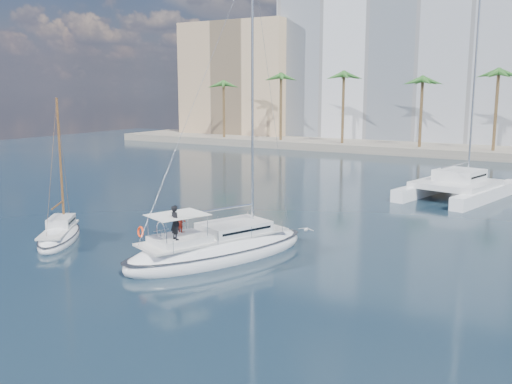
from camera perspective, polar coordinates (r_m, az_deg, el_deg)
The scene contains 10 objects.
ground at distance 33.66m, azimuth -0.72°, elevation -6.36°, with size 160.00×160.00×0.00m, color black.
quay at distance 90.66m, azimuth 19.50°, elevation 3.97°, with size 120.00×14.00×1.20m, color gray.
building_modern at distance 104.74m, azimuth 14.63°, elevation 12.34°, with size 42.00×16.00×28.00m, color white.
building_tan_left at distance 113.04m, azimuth -1.09°, elevation 10.96°, with size 22.00×14.00×22.00m, color tan.
palm_left at distance 98.62m, azimuth -0.72°, elevation 10.65°, with size 3.60×3.60×12.30m.
palm_centre at distance 86.29m, azimuth 19.38°, elevation 10.13°, with size 3.60×3.60×12.30m.
main_sloop at distance 33.10m, azimuth -3.82°, elevation -5.69°, with size 8.01×12.62×17.89m.
small_sloop at distance 38.69m, azimuth -19.06°, elevation -4.14°, with size 5.56×6.70×9.63m.
catamaran at distance 54.44m, azimuth 19.54°, elevation 0.73°, with size 9.15×14.01×18.71m.
seagull at distance 36.28m, azimuth 5.05°, elevation -3.75°, with size 1.07×0.46×0.20m.
Camera 1 is at (16.55, -27.68, 9.63)m, focal length 40.00 mm.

